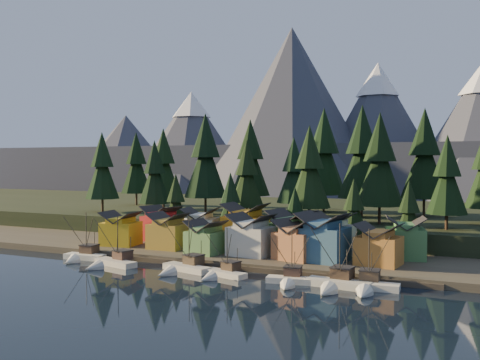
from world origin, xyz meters
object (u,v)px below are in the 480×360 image
at_px(boat_1, 111,256).
at_px(house_back_0, 161,223).
at_px(house_front_1, 168,230).
at_px(boat_3, 221,267).
at_px(boat_4, 290,273).
at_px(boat_5, 336,276).
at_px(boat_0, 82,250).
at_px(house_front_0, 121,228).
at_px(boat_2, 182,262).
at_px(house_back_1, 200,225).
at_px(boat_6, 367,279).

distance_m(boat_1, house_back_0, 26.99).
bearing_deg(house_front_1, boat_3, -36.80).
distance_m(boat_1, boat_4, 38.89).
height_order(boat_4, boat_5, boat_5).
bearing_deg(house_back_0, boat_0, -92.62).
xyz_separation_m(boat_5, house_front_0, (-56.69, 15.58, 3.50)).
height_order(boat_1, house_front_1, boat_1).
distance_m(boat_5, house_front_1, 46.63).
relative_size(boat_5, house_front_1, 1.52).
xyz_separation_m(boat_1, boat_3, (25.30, 0.41, -0.21)).
distance_m(boat_0, house_front_0, 13.52).
bearing_deg(boat_3, boat_0, -167.74).
distance_m(boat_2, boat_3, 9.12).
height_order(boat_1, house_back_1, house_back_1).
xyz_separation_m(boat_0, house_front_0, (0.57, 13.06, 3.49)).
relative_size(boat_4, boat_5, 0.83).
distance_m(boat_3, boat_6, 26.82).
relative_size(boat_2, boat_6, 1.02).
distance_m(boat_1, boat_2, 16.31).
distance_m(boat_1, house_back_1, 26.11).
bearing_deg(house_front_0, boat_6, -21.16).
relative_size(boat_4, boat_6, 0.89).
height_order(boat_0, boat_4, boat_0).
bearing_deg(boat_0, boat_1, -20.80).
height_order(boat_1, boat_5, boat_5).
relative_size(boat_4, house_back_1, 1.11).
bearing_deg(boat_4, boat_3, 171.05).
height_order(boat_0, house_front_0, boat_0).
height_order(boat_6, house_front_1, boat_6).
bearing_deg(house_front_0, boat_4, -25.67).
distance_m(boat_5, house_back_0, 58.13).
relative_size(boat_2, house_back_1, 1.27).
bearing_deg(boat_6, house_back_0, 153.45).
relative_size(boat_1, house_front_0, 1.29).
relative_size(boat_0, house_back_1, 1.23).
bearing_deg(boat_2, boat_4, 11.43).
distance_m(house_back_0, house_back_1, 12.35).
distance_m(boat_6, house_front_0, 63.63).
bearing_deg(house_back_1, house_back_0, 161.75).
bearing_deg(boat_3, boat_6, 18.43).
height_order(boat_1, house_front_0, boat_1).
height_order(boat_2, house_back_1, house_back_1).
distance_m(boat_1, house_front_0, 19.10).
xyz_separation_m(boat_5, house_back_1, (-39.71, 24.27, 3.92)).
bearing_deg(house_back_1, boat_1, -117.79).
distance_m(boat_6, house_front_1, 51.19).
distance_m(boat_0, boat_5, 57.31).
bearing_deg(house_back_0, boat_5, -16.17).
relative_size(boat_0, house_back_0, 1.24).
relative_size(boat_3, house_back_0, 1.09).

